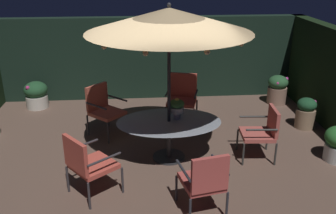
# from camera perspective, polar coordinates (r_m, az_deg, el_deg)

# --- Properties ---
(ground_plane) EXTENTS (7.90, 6.92, 0.02)m
(ground_plane) POSITION_cam_1_polar(r_m,az_deg,el_deg) (6.82, -1.84, -7.89)
(ground_plane) COLOR brown
(hedge_backdrop_rear) EXTENTS (7.90, 0.30, 2.06)m
(hedge_backdrop_rear) POSITION_cam_1_polar(r_m,az_deg,el_deg) (9.53, -2.97, 7.54)
(hedge_backdrop_rear) COLOR black
(hedge_backdrop_rear) RESTS_ON ground_plane
(patio_dining_table) EXTENTS (1.84, 1.28, 0.73)m
(patio_dining_table) POSITION_cam_1_polar(r_m,az_deg,el_deg) (6.56, 0.14, -3.12)
(patio_dining_table) COLOR #292A2D
(patio_dining_table) RESTS_ON ground_plane
(patio_umbrella) EXTENTS (2.70, 2.70, 2.74)m
(patio_umbrella) POSITION_cam_1_polar(r_m,az_deg,el_deg) (6.02, 0.16, 13.17)
(patio_umbrella) COLOR #2B2B2F
(patio_umbrella) RESTS_ON ground_plane
(centerpiece_planter) EXTENTS (0.26, 0.26, 0.39)m
(centerpiece_planter) POSITION_cam_1_polar(r_m,az_deg,el_deg) (6.52, 1.37, 0.08)
(centerpiece_planter) COLOR beige
(centerpiece_planter) RESTS_ON patio_dining_table
(patio_chair_north) EXTENTS (0.69, 0.73, 1.00)m
(patio_chair_north) POSITION_cam_1_polar(r_m,az_deg,el_deg) (5.19, 5.63, -11.01)
(patio_chair_north) COLOR #292A31
(patio_chair_north) RESTS_ON ground_plane
(patio_chair_northeast) EXTENTS (0.64, 0.64, 0.95)m
(patio_chair_northeast) POSITION_cam_1_polar(r_m,az_deg,el_deg) (6.81, 14.38, -3.40)
(patio_chair_northeast) COLOR #2E2F2D
(patio_chair_northeast) RESTS_ON ground_plane
(patio_chair_east) EXTENTS (0.77, 0.71, 1.06)m
(patio_chair_east) POSITION_cam_1_polar(r_m,az_deg,el_deg) (8.09, 2.22, 1.85)
(patio_chair_east) COLOR #323133
(patio_chair_east) RESTS_ON ground_plane
(patio_chair_southeast) EXTENTS (0.85, 0.85, 1.02)m
(patio_chair_southeast) POSITION_cam_1_polar(r_m,az_deg,el_deg) (7.63, -9.90, 0.01)
(patio_chair_southeast) COLOR #302E31
(patio_chair_southeast) RESTS_ON ground_plane
(patio_chair_south) EXTENTS (0.87, 0.87, 1.00)m
(patio_chair_south) POSITION_cam_1_polar(r_m,az_deg,el_deg) (5.67, -12.32, -8.26)
(patio_chair_south) COLOR #322F33
(patio_chair_south) RESTS_ON ground_plane
(potted_plant_back_left) EXTENTS (0.56, 0.56, 0.65)m
(potted_plant_back_left) POSITION_cam_1_polar(r_m,az_deg,el_deg) (9.49, -19.57, 1.85)
(potted_plant_back_left) COLOR beige
(potted_plant_back_left) RESTS_ON ground_plane
(potted_plant_back_center) EXTENTS (0.42, 0.41, 0.67)m
(potted_plant_back_center) POSITION_cam_1_polar(r_m,az_deg,el_deg) (8.39, 20.40, -0.80)
(potted_plant_back_center) COLOR #8C7156
(potted_plant_back_center) RESTS_ON ground_plane
(potted_plant_left_far) EXTENTS (0.45, 0.45, 0.58)m
(potted_plant_left_far) POSITION_cam_1_polar(r_m,az_deg,el_deg) (9.31, 2.87, 2.42)
(potted_plant_left_far) COLOR #A3653F
(potted_plant_left_far) RESTS_ON ground_plane
(potted_plant_right_near) EXTENTS (0.48, 0.48, 0.72)m
(potted_plant_right_near) POSITION_cam_1_polar(r_m,az_deg,el_deg) (9.59, 16.45, 2.66)
(potted_plant_right_near) COLOR #876654
(potted_plant_right_near) RESTS_ON ground_plane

